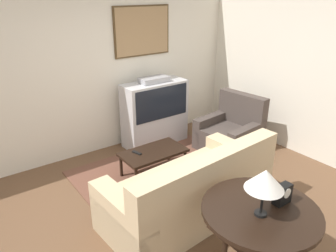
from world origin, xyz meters
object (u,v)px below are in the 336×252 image
Objects in this scene: armchair at (231,133)px; coffee_table at (153,154)px; tv at (155,113)px; console_table at (261,215)px; couch at (190,192)px; mantel_clock at (282,194)px; table_lamp at (265,180)px.

coffee_table is (-1.55, 0.07, 0.05)m from armchair.
console_table is (-0.87, -3.01, 0.11)m from tv.
tv reaches higher than coffee_table.
mantel_clock is at bearing 94.56° from couch.
armchair is 1.04× the size of coffee_table.
table_lamp is at bearing -147.17° from console_table.
couch reaches higher than console_table.
mantel_clock is at bearing -43.24° from armchair.
tv is 0.57× the size of couch.
armchair is 1.55m from coffee_table.
couch is 2.00× the size of console_table.
couch is 11.36× the size of mantel_clock.
couch is 1.36m from table_lamp.
table_lamp is (-1.87, -2.10, 0.82)m from armchair.
tv is 1.23× the size of armchair.
coffee_table is 5.05× the size of mantel_clock.
coffee_table is at bearing 81.75° from table_lamp.
mantel_clock is at bearing -0.17° from table_lamp.
armchair is at bearing 48.85° from console_table.
console_table is at bearing -96.61° from coffee_table.
armchair is at bearing -45.89° from tv.
table_lamp reaches higher than mantel_clock.
table_lamp reaches higher than armchair.
console_table is at bearing -106.17° from tv.
console_table is (-0.25, -2.13, 0.35)m from coffee_table.
coffee_table is 2.17m from console_table.
coffee_table is at bearing 89.42° from mantel_clock.
armchair is at bearing -153.58° from couch.
table_lamp reaches higher than couch.
table_lamp is (-0.07, -0.04, 0.42)m from console_table.
tv is 6.44× the size of mantel_clock.
table_lamp is at bearing -98.25° from coffee_table.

